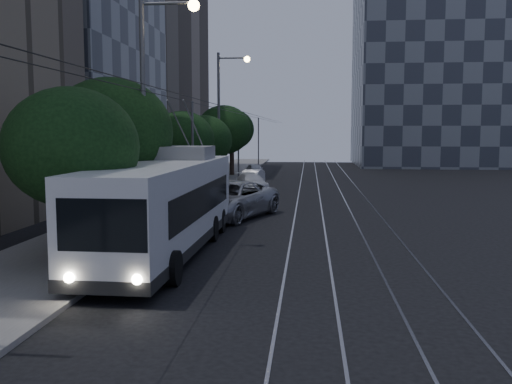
{
  "coord_description": "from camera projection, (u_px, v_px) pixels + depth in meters",
  "views": [
    {
      "loc": [
        1.0,
        -20.45,
        4.45
      ],
      "look_at": [
        -1.26,
        3.64,
        1.83
      ],
      "focal_mm": 40.0,
      "sensor_mm": 36.0,
      "label": 1
    }
  ],
  "objects": [
    {
      "name": "pickup_silver",
      "position": [
        229.0,
        200.0,
        28.91
      ],
      "size": [
        5.18,
        7.33,
        1.86
      ],
      "primitive_type": "imported",
      "rotation": [
        0.0,
        0.0,
        -0.35
      ],
      "color": "#A4A5AB",
      "rests_on": "ground"
    },
    {
      "name": "trolleybus",
      "position": [
        166.0,
        206.0,
        20.39
      ],
      "size": [
        2.89,
        12.83,
        5.63
      ],
      "rotation": [
        0.0,
        0.0,
        -0.02
      ],
      "color": "silver",
      "rests_on": "ground"
    },
    {
      "name": "car_white_d",
      "position": [
        255.0,
        170.0,
        55.79
      ],
      "size": [
        2.43,
        3.83,
        1.21
      ],
      "primitive_type": "imported",
      "rotation": [
        0.0,
        0.0,
        0.3
      ],
      "color": "silver",
      "rests_on": "ground"
    },
    {
      "name": "streetlamp_far",
      "position": [
        224.0,
        108.0,
        42.6
      ],
      "size": [
        2.46,
        0.44,
        10.19
      ],
      "color": "#5A5A5D",
      "rests_on": "ground"
    },
    {
      "name": "overhead_wires",
      "position": [
        226.0,
        144.0,
        40.69
      ],
      "size": [
        2.23,
        90.0,
        6.0
      ],
      "color": "black",
      "rests_on": "ground"
    },
    {
      "name": "building_glass_mid",
      "position": [
        44.0,
        11.0,
        42.9
      ],
      "size": [
        14.4,
        18.4,
        26.8
      ],
      "color": "#383C47",
      "rests_on": "ground"
    },
    {
      "name": "car_white_c",
      "position": [
        251.0,
        178.0,
        45.48
      ],
      "size": [
        1.96,
        4.14,
        1.31
      ],
      "primitive_type": "imported",
      "rotation": [
        0.0,
        0.0,
        -0.15
      ],
      "color": "white",
      "rests_on": "ground"
    },
    {
      "name": "tree_5",
      "position": [
        232.0,
        130.0,
        55.01
      ],
      "size": [
        4.34,
        4.34,
        6.49
      ],
      "color": "black",
      "rests_on": "ground"
    },
    {
      "name": "car_white_b",
      "position": [
        252.0,
        182.0,
        42.19
      ],
      "size": [
        3.13,
        4.71,
        1.27
      ],
      "primitive_type": "imported",
      "rotation": [
        0.0,
        0.0,
        0.34
      ],
      "color": "silver",
      "rests_on": "ground"
    },
    {
      "name": "tree_2",
      "position": [
        182.0,
        140.0,
        34.09
      ],
      "size": [
        3.87,
        3.87,
        5.61
      ],
      "color": "black",
      "rests_on": "ground"
    },
    {
      "name": "building_tan_far",
      "position": [
        127.0,
        11.0,
        62.27
      ],
      "size": [
        14.4,
        22.4,
        34.8
      ],
      "color": "gray",
      "rests_on": "ground"
    },
    {
      "name": "tree_4",
      "position": [
        224.0,
        130.0,
        49.96
      ],
      "size": [
        4.78,
        4.78,
        6.65
      ],
      "color": "black",
      "rests_on": "ground"
    },
    {
      "name": "tram_rails",
      "position": [
        330.0,
        193.0,
        40.37
      ],
      "size": [
        4.52,
        90.0,
        0.02
      ],
      "color": "gray",
      "rests_on": "ground"
    },
    {
      "name": "tree_0",
      "position": [
        72.0,
        148.0,
        18.02
      ],
      "size": [
        4.25,
        4.25,
        5.83
      ],
      "color": "black",
      "rests_on": "ground"
    },
    {
      "name": "streetlamp_near",
      "position": [
        154.0,
        95.0,
        21.88
      ],
      "size": [
        2.33,
        0.44,
        9.6
      ],
      "color": "#5A5A5D",
      "rests_on": "ground"
    },
    {
      "name": "car_white_a",
      "position": [
        223.0,
        191.0,
        35.12
      ],
      "size": [
        3.29,
        4.62,
        1.46
      ],
      "primitive_type": "imported",
      "rotation": [
        0.0,
        0.0,
        -0.41
      ],
      "color": "white",
      "rests_on": "ground"
    },
    {
      "name": "tree_3",
      "position": [
        204.0,
        141.0,
        40.76
      ],
      "size": [
        4.01,
        4.01,
        5.53
      ],
      "color": "black",
      "rests_on": "ground"
    },
    {
      "name": "building_distant_right",
      "position": [
        445.0,
        71.0,
        72.29
      ],
      "size": [
        22.0,
        18.0,
        24.0
      ],
      "primitive_type": "cube",
      "color": "#383C47",
      "rests_on": "ground"
    },
    {
      "name": "ground",
      "position": [
        281.0,
        253.0,
        20.81
      ],
      "size": [
        120.0,
        120.0,
        0.0
      ],
      "primitive_type": "plane",
      "color": "black",
      "rests_on": "ground"
    },
    {
      "name": "sidewalk",
      "position": [
        191.0,
        191.0,
        41.29
      ],
      "size": [
        5.0,
        90.0,
        0.15
      ],
      "primitive_type": "cube",
      "color": "slate",
      "rests_on": "ground"
    },
    {
      "name": "tree_1",
      "position": [
        111.0,
        133.0,
        23.04
      ],
      "size": [
        4.98,
        4.98,
        6.58
      ],
      "color": "black",
      "rests_on": "ground"
    }
  ]
}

